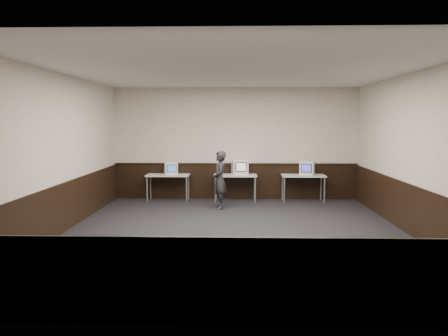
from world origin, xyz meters
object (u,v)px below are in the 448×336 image
(desk_left, at_px, (168,177))
(emac_left, at_px, (171,168))
(emac_right, at_px, (307,168))
(desk_right, at_px, (303,177))
(desk_center, at_px, (235,177))
(person, at_px, (220,180))
(emac_center, at_px, (240,167))

(desk_left, xyz_separation_m, emac_left, (0.09, -0.04, 0.25))
(desk_left, relative_size, emac_right, 2.40)
(desk_right, relative_size, emac_right, 2.40)
(desk_center, relative_size, emac_right, 2.40)
(emac_right, relative_size, person, 0.34)
(desk_right, bearing_deg, emac_center, 178.85)
(desk_left, distance_m, desk_center, 1.90)
(person, bearing_deg, emac_left, -134.59)
(desk_center, distance_m, person, 1.16)
(desk_center, bearing_deg, desk_right, 0.00)
(desk_center, xyz_separation_m, emac_left, (-1.81, -0.04, 0.25))
(desk_center, xyz_separation_m, emac_center, (0.13, 0.04, 0.28))
(emac_left, height_order, emac_center, emac_center)
(desk_right, bearing_deg, person, -154.76)
(desk_left, bearing_deg, desk_center, 0.00)
(emac_center, xyz_separation_m, person, (-0.53, -1.12, -0.22))
(person, bearing_deg, desk_right, 107.20)
(desk_left, relative_size, desk_right, 1.00)
(desk_right, distance_m, person, 2.54)
(desk_right, height_order, emac_left, emac_left)
(emac_right, bearing_deg, desk_left, -164.88)
(desk_right, xyz_separation_m, emac_left, (-3.71, -0.04, 0.25))
(desk_left, xyz_separation_m, emac_right, (3.90, -0.05, 0.27))
(emac_center, bearing_deg, desk_right, -9.94)
(desk_left, relative_size, emac_left, 2.66)
(desk_center, bearing_deg, emac_right, -1.30)
(emac_center, bearing_deg, emac_right, -11.27)
(desk_left, bearing_deg, emac_center, 1.00)
(emac_left, bearing_deg, emac_center, -13.17)
(emac_right, xyz_separation_m, person, (-2.40, -1.04, -0.20))
(desk_left, relative_size, desk_center, 1.00)
(desk_left, height_order, emac_center, emac_center)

